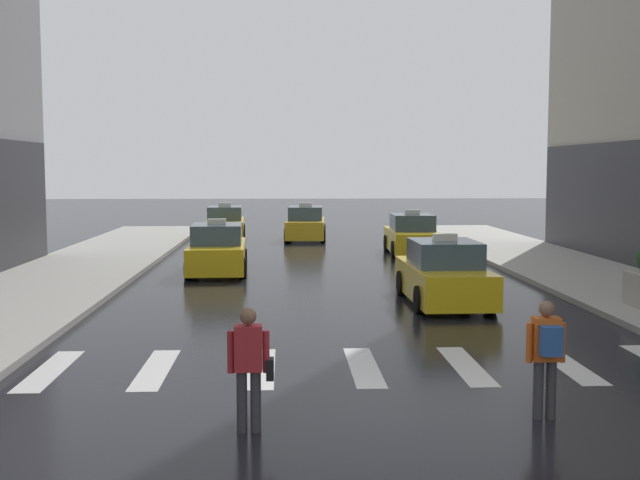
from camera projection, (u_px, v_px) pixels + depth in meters
The scene contains 9 objects.
ground_plane at pixel (386, 422), 10.77m from camera, with size 160.00×160.00×0.00m, color black.
crosswalk_markings at pixel (364, 366), 13.75m from camera, with size 11.30×2.80×0.01m.
taxi_lead at pixel (444, 275), 20.16m from camera, with size 1.97×4.56×1.80m.
taxi_second at pixel (217, 251), 26.06m from camera, with size 2.05×4.59×1.80m.
taxi_third at pixel (412, 236), 31.73m from camera, with size 2.01×4.58×1.80m.
taxi_fourth at pixel (225, 225), 38.16m from camera, with size 2.07×4.61×1.80m.
taxi_fifth at pixel (306, 225), 38.13m from camera, with size 2.12×4.63×1.80m.
pedestrian_with_backpack at pixel (547, 350), 10.77m from camera, with size 0.55×0.43×1.65m.
pedestrian_with_handbag at pixel (250, 362), 10.26m from camera, with size 0.60×0.24×1.65m.
Camera 1 is at (-1.39, -10.44, 3.45)m, focal length 44.27 mm.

